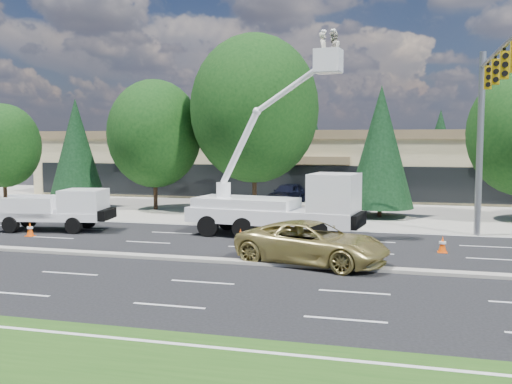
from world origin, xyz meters
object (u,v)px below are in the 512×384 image
(signal_mast, at_px, (488,111))
(minivan, at_px, (312,243))
(utility_pickup, at_px, (59,214))
(bucket_truck, at_px, (289,195))

(signal_mast, height_order, minivan, signal_mast)
(signal_mast, xyz_separation_m, utility_pickup, (-21.06, -1.81, -5.16))
(signal_mast, bearing_deg, minivan, -137.14)
(minivan, bearing_deg, bucket_truck, 35.18)
(signal_mast, bearing_deg, bucket_truck, -173.93)
(minivan, bearing_deg, signal_mast, -32.33)
(utility_pickup, relative_size, minivan, 1.02)
(signal_mast, relative_size, minivan, 1.74)
(signal_mast, relative_size, bucket_truck, 1.04)
(signal_mast, distance_m, minivan, 10.83)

